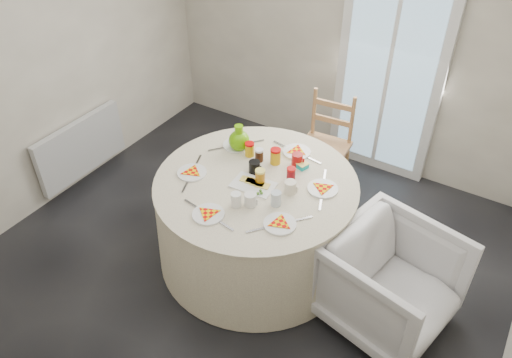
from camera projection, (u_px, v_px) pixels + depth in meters
The scene contains 14 objects.
floor at pixel (239, 268), 4.09m from camera, with size 4.00×4.00×0.00m, color black.
wall_back at pixel (355, 35), 4.62m from camera, with size 4.00×0.02×2.60m, color #BCB5A3.
wall_left at pixel (34, 65), 4.12m from camera, with size 0.02×4.00×2.60m, color #BCB5A3.
glass_door at pixel (390, 72), 4.57m from camera, with size 1.00×0.08×2.10m, color silver.
radiator at pixel (81, 147), 4.79m from camera, with size 0.07×1.00×0.55m, color silver.
table at pixel (256, 221), 3.99m from camera, with size 1.59×1.59×0.81m, color beige.
wooden_chair at pixel (324, 148), 4.63m from camera, with size 0.43×0.41×0.97m, color #A76F4C, non-canonical shape.
armchair at pixel (391, 282), 3.47m from camera, with size 0.81×0.76×0.84m, color silver.
place_settings at pixel (256, 182), 3.74m from camera, with size 1.23×1.23×0.02m, color white, non-canonical shape.
jar_cluster at pixel (268, 162), 3.86m from camera, with size 0.49×0.25×0.14m, color maroon, non-canonical shape.
butter_tub at pixel (301, 166), 3.88m from camera, with size 0.11×0.08×0.04m, color #0BA7A9.
green_pitcher at pixel (239, 140), 4.01m from camera, with size 0.17×0.17×0.22m, color #57A703, non-canonical shape.
cheese_platter at pixel (253, 186), 3.70m from camera, with size 0.32×0.20×0.04m, color silver, non-canonical shape.
mugs_glasses at pixel (266, 185), 3.65m from camera, with size 0.66×0.66×0.12m, color gray, non-canonical shape.
Camera 1 is at (1.58, -2.27, 3.10)m, focal length 35.00 mm.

